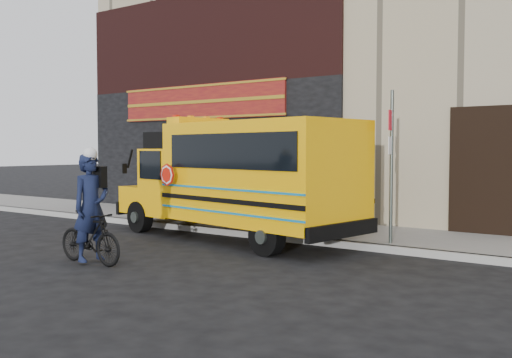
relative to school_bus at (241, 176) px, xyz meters
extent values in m
plane|color=black|center=(0.91, -2.10, -1.51)|extent=(120.00, 120.00, 0.00)
cube|color=#9E9E99|center=(0.91, 0.50, -1.43)|extent=(40.00, 0.20, 0.15)
cube|color=slate|center=(0.91, 2.00, -1.43)|extent=(40.00, 3.00, 0.15)
cube|color=tan|center=(0.91, 8.40, 4.64)|extent=(20.00, 10.00, 12.00)
cube|color=black|center=(-4.09, 3.45, 0.64)|extent=(10.00, 0.30, 4.00)
cube|color=black|center=(-4.09, 3.45, 4.14)|extent=(10.00, 0.28, 3.00)
cube|color=#5E0D17|center=(-4.09, 3.28, 2.14)|extent=(6.50, 0.12, 1.10)
cube|color=black|center=(-5.89, 3.30, -0.11)|extent=(1.30, 0.10, 2.50)
cube|color=black|center=(-2.29, 3.30, -0.11)|extent=(1.30, 0.10, 2.50)
cylinder|color=black|center=(-2.96, -0.41, -1.11)|extent=(0.84, 0.42, 0.80)
cylinder|color=black|center=(-2.60, 1.46, -1.11)|extent=(0.84, 0.42, 0.80)
cylinder|color=black|center=(1.57, -1.26, -1.11)|extent=(0.84, 0.42, 0.80)
cylinder|color=black|center=(1.92, 0.61, -1.11)|extent=(0.84, 0.42, 0.80)
cube|color=#F8AA05|center=(-3.22, 0.61, -0.71)|extent=(1.35, 2.15, 0.70)
cube|color=black|center=(-3.76, 0.71, -0.96)|extent=(0.50, 2.04, 0.35)
cube|color=#F8AA05|center=(-2.14, 0.41, -0.21)|extent=(1.57, 2.29, 1.70)
cube|color=black|center=(-2.70, 0.51, 0.19)|extent=(0.39, 1.78, 0.90)
cube|color=#F8AA05|center=(0.66, -0.12, 0.11)|extent=(4.83, 2.99, 2.25)
cube|color=black|center=(2.90, -0.54, -0.96)|extent=(0.52, 2.18, 0.30)
cube|color=black|center=(0.55, -1.23, 0.59)|extent=(3.84, 0.76, 0.75)
cube|color=#F8AA05|center=(-1.55, 0.30, 1.27)|extent=(0.79, 1.66, 0.28)
cylinder|color=red|center=(-1.35, -1.06, 0.04)|extent=(0.52, 0.13, 0.52)
cylinder|color=#434B45|center=(3.34, 0.81, 0.18)|extent=(0.07, 0.07, 3.38)
cube|color=red|center=(3.35, 0.73, 1.23)|extent=(0.05, 0.30, 0.42)
cube|color=white|center=(3.35, 0.73, 0.71)|extent=(0.05, 0.30, 0.37)
imported|color=black|center=(-0.70, -3.80, -1.01)|extent=(1.67, 0.48, 1.00)
imported|color=#111834|center=(-0.72, -3.74, -0.50)|extent=(0.55, 0.78, 2.02)
camera|label=1|loc=(7.90, -10.64, 0.63)|focal=40.00mm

